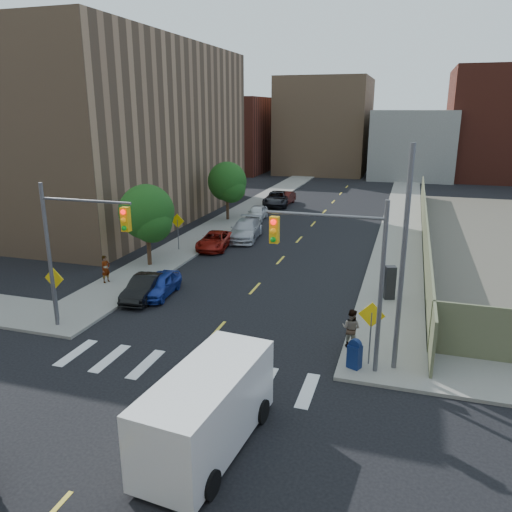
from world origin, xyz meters
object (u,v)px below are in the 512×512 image
Objects in this scene: parked_car_maroon at (285,198)px; pedestrian_east at (351,328)px; parked_car_silver at (245,230)px; cargo_van at (210,405)px; parked_car_black at (145,288)px; mailbox at (355,354)px; parked_car_white at (257,213)px; parked_car_grey at (277,199)px; parked_car_red at (215,240)px; payphone at (390,283)px; pedestrian_west at (106,269)px; parked_car_blue at (159,285)px.

pedestrian_east is at bearing -67.39° from parked_car_maroon.
cargo_van is (7.08, -24.76, 0.58)m from parked_car_silver.
mailbox is at bearing -26.45° from parked_car_black.
parked_car_grey is at bearing 85.39° from parked_car_white.
cargo_van reaches higher than pedestrian_east.
pedestrian_east reaches higher than parked_car_red.
mailbox is at bearing -114.98° from payphone.
payphone is at bearing -34.56° from parked_car_red.
parked_car_maroon is 34.92m from pedestrian_east.
pedestrian_west is (-3.23, -27.75, 0.20)m from parked_car_grey.
mailbox is (12.17, -33.79, -0.02)m from parked_car_grey.
parked_car_white is at bearing 84.32° from parked_car_red.
pedestrian_west is at bearing 0.50° from pedestrian_east.
cargo_van reaches higher than parked_car_silver.
mailbox is at bearing -69.74° from parked_car_white.
parked_car_maroon is 0.74× the size of parked_car_grey.
parked_car_blue is 2.17× the size of pedestrian_east.
mailbox is (11.49, -5.33, 0.11)m from parked_car_blue.
parked_car_grey is at bearing -53.52° from pedestrian_east.
parked_car_white is 2.41× the size of pedestrian_west.
mailbox reaches higher than parked_car_red.
pedestrian_east is (11.80, -31.98, 0.25)m from parked_car_grey.
parked_car_white is at bearing -48.00° from pedestrian_east.
mailbox reaches higher than parked_car_maroon.
parked_car_maroon is 1.21m from parked_car_grey.
payphone reaches higher than pedestrian_west.
cargo_van is 16.67m from pedestrian_west.
parked_car_red is (-0.68, 10.16, -0.02)m from parked_car_blue.
payphone is at bearing 10.26° from parked_car_black.
cargo_van is 14.93m from payphone.
pedestrian_east is at bearing 71.65° from cargo_van.
parked_car_white is (-0.15, 21.61, 0.03)m from parked_car_black.
parked_car_maroon is (-0.14, 29.54, 0.04)m from parked_car_blue.
cargo_van is 3.33× the size of pedestrian_east.
payphone reaches higher than parked_car_maroon.
payphone is (13.11, -25.54, 0.30)m from parked_car_grey.
mailbox is 8.32m from payphone.
cargo_van is (8.38, -39.70, 0.58)m from parked_car_grey.
parked_car_red is 19.39m from parked_car_maroon.
parked_car_maroon is at bearing 81.74° from parked_car_white.
payphone is at bearing 77.07° from cargo_van.
pedestrian_east is (11.12, -3.52, 0.38)m from parked_car_blue.
parked_car_blue is at bearing -1.33° from pedestrian_east.
payphone is (13.11, -18.00, 0.40)m from parked_car_white.
pedestrian_east is at bearing -18.99° from parked_car_black.
parked_car_black is at bearing 133.48° from cargo_van.
parked_car_blue is at bearing -84.80° from pedestrian_west.
parked_car_blue is 13.64m from cargo_van.
parked_car_grey is 28.71m from payphone.
parked_car_red is 14.98m from payphone.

